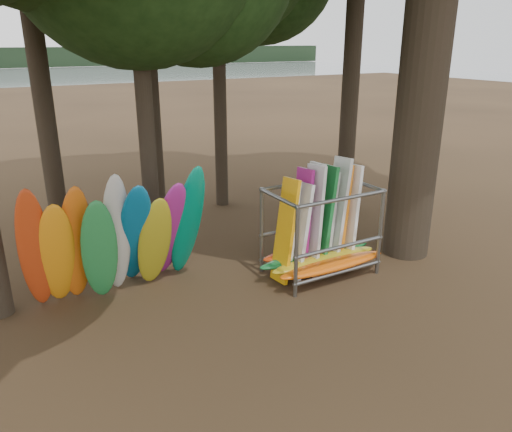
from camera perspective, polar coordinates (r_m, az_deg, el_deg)
ground at (r=11.14m, az=0.75°, el=-9.65°), size 120.00×120.00×0.00m
lake at (r=68.78m, az=-26.10°, el=13.05°), size 160.00×160.00×0.00m
kayak_row at (r=11.19m, az=-15.24°, el=-2.61°), size 3.99×1.96×3.10m
storage_rack at (r=12.12m, az=7.33°, el=-2.02°), size 3.23×1.56×2.80m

